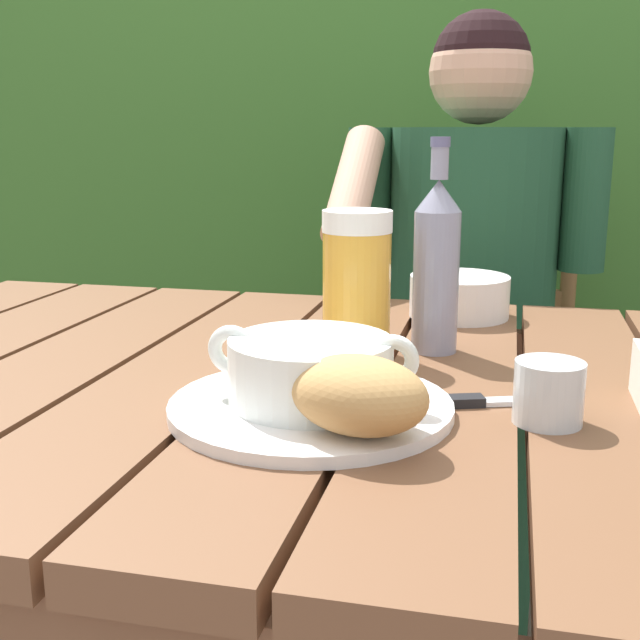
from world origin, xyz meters
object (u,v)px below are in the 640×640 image
Objects in this scene: serving_plate at (311,407)px; soup_bowl at (311,368)px; bread_roll at (359,395)px; water_glass_small at (549,392)px; diner_bowl at (459,296)px; beer_glass at (357,283)px; person_eating at (469,287)px; table_knife at (481,401)px; chair_near_diner at (470,378)px; beer_bottle at (436,264)px.

soup_bowl reaches higher than serving_plate.
bread_roll is 0.19m from water_glass_small.
diner_bowl is at bearing 84.36° from bread_roll.
serving_plate is 1.57× the size of beer_glass.
soup_bowl is (-0.11, -0.80, 0.06)m from person_eating.
beer_glass is at bearing -114.53° from diner_bowl.
diner_bowl is at bearing -89.52° from person_eating.
water_glass_small reaches higher than table_knife.
bread_roll is 0.30m from beer_glass.
serving_plate is 0.23m from beer_glass.
water_glass_small is at bearing -41.04° from beer_glass.
serving_plate is 1.91× the size of diner_bowl.
soup_bowl is at bearing -96.46° from chair_near_diner.
table_knife is at bearing 52.60° from bread_roll.
chair_near_diner reaches higher than bread_roll.
chair_near_diner is 0.80× the size of person_eating.
soup_bowl is at bearing -110.46° from beer_bottle.
water_glass_small is 0.45× the size of diner_bowl.
beer_glass is 0.30m from water_glass_small.
soup_bowl is at bearing -103.90° from diner_bowl.
beer_bottle reaches higher than serving_plate.
beer_bottle reaches higher than bread_roll.
chair_near_diner is 0.32m from person_eating.
beer_bottle reaches higher than diner_bowl.
chair_near_diner is 3.69× the size of beer_bottle.
beer_glass is at bearing -100.40° from person_eating.
bread_roll reaches higher than water_glass_small.
bread_roll is 0.53m from diner_bowl.
beer_bottle is 0.28m from water_glass_small.
beer_bottle is at bearing 69.54° from serving_plate.
serving_plate is 0.10m from bread_roll.
beer_bottle is 0.22m from diner_bowl.
beer_glass is at bearing -157.11° from beer_bottle.
water_glass_small is (0.22, -0.19, -0.06)m from beer_glass.
water_glass_small is at bearing -81.59° from person_eating.
beer_glass is 0.24m from table_knife.
table_knife is (0.05, -0.74, 0.02)m from person_eating.
soup_bowl is at bearing 180.00° from serving_plate.
soup_bowl is (-0.00, 0.00, 0.04)m from serving_plate.
soup_bowl is at bearing -173.80° from water_glass_small.
chair_near_diner is 0.83m from beer_bottle.
chair_near_diner is 5.47× the size of beer_glass.
person_eating is 4.64× the size of beer_bottle.
water_glass_small is (0.16, 0.10, -0.02)m from bread_roll.
bread_roll is at bearing -149.76° from water_glass_small.
table_knife is at bearing -44.72° from beer_glass.
water_glass_small is (0.13, -0.23, -0.08)m from beer_bottle.
water_glass_small reaches higher than serving_plate.
bread_roll is (0.06, -0.07, 0.00)m from soup_bowl.
serving_plate is at bearing -90.92° from beer_glass.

